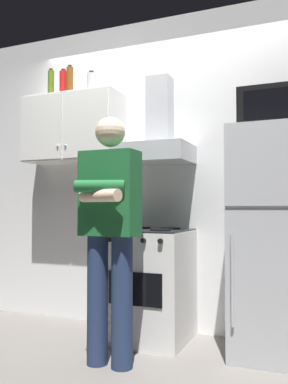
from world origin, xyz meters
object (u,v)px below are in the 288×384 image
person_standing (109,228)px  bottle_beer_brown (70,81)px  refrigerator (276,241)px  bottle_olive_oil (51,84)px  stove_oven (150,284)px  bottle_soda_red (63,84)px  upper_cabinet (73,129)px  microwave (274,109)px  range_hood (156,140)px  bottle_canister_steel (91,84)px

person_standing → bottle_beer_brown: bearing=137.5°
refrigerator → bottle_olive_oil: size_ratio=5.84×
stove_oven → bottle_soda_red: 1.97m
upper_cabinet → stove_oven: bearing=-8.9°
bottle_soda_red → microwave: bearing=-3.5°
bottle_olive_oil → bottle_beer_brown: bottle_beer_brown is taller
refrigerator → bottle_soda_red: (-1.86, 0.13, 1.37)m
upper_cabinet → stove_oven: (0.80, -0.13, -1.32)m
range_hood → bottle_olive_oil: bearing=-179.2°
person_standing → stove_oven: bearing=85.3°
bottle_beer_brown → bottle_canister_steel: size_ratio=1.27×
range_hood → refrigerator: bearing=-7.5°
bottle_olive_oil → refrigerator: bearing=-3.2°
upper_cabinet → bottle_olive_oil: bottle_olive_oil is taller
range_hood → bottle_canister_steel: size_ratio=3.45×
stove_oven → bottle_canister_steel: 1.84m
bottle_soda_red → bottle_canister_steel: (0.27, 0.04, -0.02)m
stove_oven → bottle_olive_oil: (-1.03, 0.11, 1.75)m
range_hood → bottle_soda_red: 1.08m
refrigerator → bottle_olive_oil: 2.42m
microwave → bottle_canister_steel: 1.65m
range_hood → bottle_canister_steel: (-0.64, 0.04, 0.55)m
microwave → bottle_soda_red: bottle_soda_red is taller
upper_cabinet → refrigerator: bearing=-4.1°
upper_cabinet → bottle_soda_red: 0.44m
person_standing → microwave: bearing=32.0°
refrigerator → upper_cabinet: bearing=175.9°
refrigerator → bottle_canister_steel: bearing=173.9°
bottle_soda_red → bottle_canister_steel: 0.28m
upper_cabinet → bottle_olive_oil: bearing=-176.6°
stove_oven → range_hood: size_ratio=1.17×
stove_oven → refrigerator: size_ratio=0.55×
upper_cabinet → range_hood: range_hood is taller
range_hood → refrigerator: (0.95, -0.13, -0.80)m
refrigerator → bottle_canister_steel: bottle_canister_steel is taller
bottle_beer_brown → bottle_soda_red: bearing=161.0°
microwave → bottle_olive_oil: bearing=177.3°
stove_oven → bottle_soda_red: bearing=171.8°
range_hood → bottle_beer_brown: bottle_beer_brown is taller
upper_cabinet → range_hood: bearing=0.1°
upper_cabinet → bottle_canister_steel: bearing=15.0°
microwave → bottle_soda_red: 1.91m
range_hood → stove_oven: bearing=-90.0°
bottle_soda_red → refrigerator: bearing=-4.0°
person_standing → bottle_canister_steel: (-0.59, 0.77, 1.25)m
upper_cabinet → bottle_beer_brown: size_ratio=3.27×
upper_cabinet → person_standing: (0.75, -0.73, -0.85)m
microwave → range_hood: bearing=173.5°
range_hood → bottle_beer_brown: size_ratio=2.73×
person_standing → bottle_beer_brown: (-0.77, 0.71, 1.28)m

